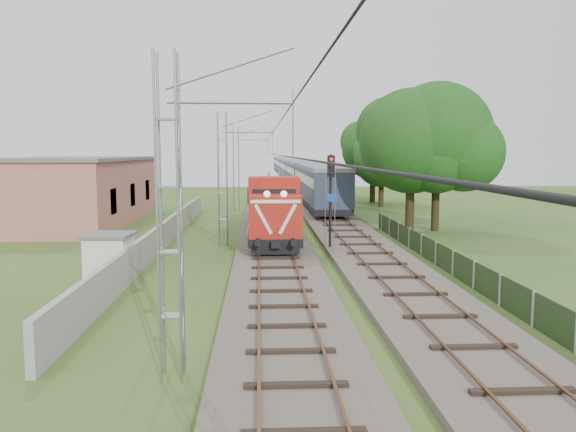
{
  "coord_description": "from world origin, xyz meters",
  "views": [
    {
      "loc": [
        -0.82,
        -21.64,
        5.63
      ],
      "look_at": [
        0.73,
        8.34,
        2.2
      ],
      "focal_mm": 35.0,
      "sensor_mm": 36.0,
      "label": 1
    }
  ],
  "objects": [
    {
      "name": "signal_post",
      "position": [
        3.17,
        9.44,
        3.78
      ],
      "size": [
        0.59,
        0.47,
        5.51
      ],
      "color": "black",
      "rests_on": "ground"
    },
    {
      "name": "coach_rake",
      "position": [
        5.0,
        81.24,
        2.64
      ],
      "size": [
        3.21,
        119.95,
        3.71
      ],
      "color": "black",
      "rests_on": "ground"
    },
    {
      "name": "station_building",
      "position": [
        -15.0,
        24.0,
        2.63
      ],
      "size": [
        8.4,
        20.4,
        5.22
      ],
      "color": "#B1705F",
      "rests_on": "ground"
    },
    {
      "name": "track_side",
      "position": [
        5.0,
        20.0,
        0.18
      ],
      "size": [
        4.2,
        80.0,
        0.45
      ],
      "color": "#6B6054",
      "rests_on": "ground"
    },
    {
      "name": "track_main",
      "position": [
        0.0,
        7.0,
        0.18
      ],
      "size": [
        4.2,
        70.0,
        0.45
      ],
      "color": "#6B6054",
      "rests_on": "ground"
    },
    {
      "name": "fence",
      "position": [
        8.0,
        3.0,
        0.6
      ],
      "size": [
        0.12,
        32.0,
        1.2
      ],
      "color": "black",
      "rests_on": "ground"
    },
    {
      "name": "tree_d",
      "position": [
        11.96,
        40.5,
        5.98
      ],
      "size": [
        7.4,
        7.04,
        9.59
      ],
      "color": "#322714",
      "rests_on": "ground"
    },
    {
      "name": "ground",
      "position": [
        0.0,
        0.0,
        0.0
      ],
      "size": [
        140.0,
        140.0,
        0.0
      ],
      "primitive_type": "plane",
      "color": "#2D531F",
      "rests_on": "ground"
    },
    {
      "name": "tree_c",
      "position": [
        11.77,
        35.25,
        4.82
      ],
      "size": [
        5.96,
        5.67,
        7.72
      ],
      "color": "#322714",
      "rests_on": "ground"
    },
    {
      "name": "tree_b",
      "position": [
        11.86,
        17.65,
        6.59
      ],
      "size": [
        8.14,
        7.76,
        10.56
      ],
      "color": "#322714",
      "rests_on": "ground"
    },
    {
      "name": "boundary_wall",
      "position": [
        -6.5,
        12.0,
        0.75
      ],
      "size": [
        0.25,
        40.0,
        1.5
      ],
      "primitive_type": "cube",
      "color": "#9E9E99",
      "rests_on": "ground"
    },
    {
      "name": "catenary",
      "position": [
        -2.95,
        12.0,
        4.05
      ],
      "size": [
        3.31,
        70.0,
        8.0
      ],
      "color": "gray",
      "rests_on": "ground"
    },
    {
      "name": "locomotive",
      "position": [
        0.0,
        14.48,
        2.14
      ],
      "size": [
        2.84,
        16.2,
        4.11
      ],
      "color": "black",
      "rests_on": "ground"
    },
    {
      "name": "relay_hut",
      "position": [
        -7.4,
        2.95,
        1.06
      ],
      "size": [
        2.15,
        2.15,
        2.1
      ],
      "color": "silver",
      "rests_on": "ground"
    },
    {
      "name": "tree_a",
      "position": [
        10.04,
        17.78,
        6.31
      ],
      "size": [
        7.81,
        7.44,
        10.12
      ],
      "color": "#322714",
      "rests_on": "ground"
    }
  ]
}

